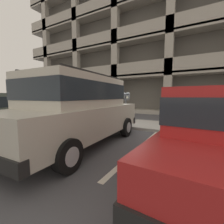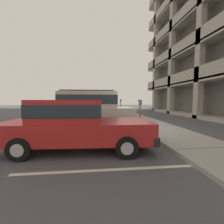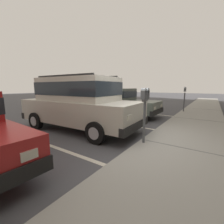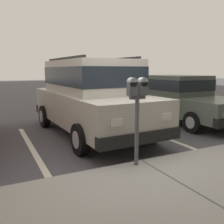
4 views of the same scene
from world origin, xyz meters
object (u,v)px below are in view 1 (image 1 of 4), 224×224
parking_meter_near (126,101)px  parking_meter_far (36,101)px  dark_hatchback (223,132)px  parking_garage (179,21)px  silver_suv (79,108)px  red_sedan (8,112)px

parking_meter_near → parking_meter_far: parking_meter_far is taller
dark_hatchback → parking_garage: 16.63m
silver_suv → parking_meter_far: silver_suv is taller
dark_hatchback → parking_meter_far: parking_meter_far is taller
parking_meter_far → red_sedan: bearing=-47.5°
silver_suv → parking_meter_near: (0.26, 2.75, 0.14)m
red_sedan → dark_hatchback: 6.75m
silver_suv → parking_meter_far: 6.76m
red_sedan → parking_meter_far: bearing=132.2°
red_sedan → parking_garage: size_ratio=0.14×
parking_meter_near → parking_meter_far: 6.42m
parking_meter_near → parking_garage: (0.78, 11.28, 7.81)m
dark_hatchback → parking_meter_near: 4.36m
dark_hatchback → red_sedan: bearing=-176.5°
parking_meter_far → parking_garage: parking_garage is taller
parking_meter_near → silver_suv: bearing=-95.5°
silver_suv → parking_meter_far: bearing=153.2°
red_sedan → parking_meter_far: (-2.82, 3.07, 0.29)m
silver_suv → red_sedan: 3.37m
parking_garage → parking_meter_far: bearing=-122.6°
silver_suv → parking_meter_far: (-6.16, 2.78, 0.03)m
parking_garage → silver_suv: bearing=-94.2°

